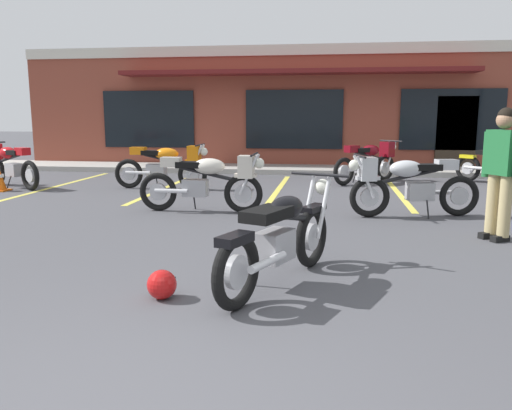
{
  "coord_description": "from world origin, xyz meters",
  "views": [
    {
      "loc": [
        1.12,
        -2.12,
        1.58
      ],
      "look_at": [
        0.26,
        3.73,
        0.55
      ],
      "focal_mm": 36.23,
      "sensor_mm": 36.0,
      "label": 1
    }
  ],
  "objects_px": {
    "motorcycle_silver_naked": "(165,165)",
    "helmet_on_pavement": "(162,284)",
    "motorcycle_red_sportbike": "(408,183)",
    "motorcycle_orange_scrambler": "(207,180)",
    "person_by_back_row": "(502,166)",
    "motorcycle_cream_vintage": "(10,163)",
    "motorcycle_black_cruiser": "(369,160)",
    "motorcycle_blue_standard": "(498,165)",
    "motorcycle_foreground_classic": "(280,237)"
  },
  "relations": [
    {
      "from": "motorcycle_foreground_classic",
      "to": "motorcycle_black_cruiser",
      "type": "xyz_separation_m",
      "value": [
        1.32,
        7.72,
        0.07
      ]
    },
    {
      "from": "motorcycle_black_cruiser",
      "to": "motorcycle_foreground_classic",
      "type": "bearing_deg",
      "value": -99.74
    },
    {
      "from": "motorcycle_orange_scrambler",
      "to": "helmet_on_pavement",
      "type": "relative_size",
      "value": 8.1
    },
    {
      "from": "motorcycle_red_sportbike",
      "to": "motorcycle_cream_vintage",
      "type": "bearing_deg",
      "value": 165.1
    },
    {
      "from": "motorcycle_black_cruiser",
      "to": "helmet_on_pavement",
      "type": "bearing_deg",
      "value": -105.59
    },
    {
      "from": "motorcycle_black_cruiser",
      "to": "motorcycle_silver_naked",
      "type": "height_order",
      "value": "same"
    },
    {
      "from": "motorcycle_red_sportbike",
      "to": "motorcycle_foreground_classic",
      "type": "bearing_deg",
      "value": -114.7
    },
    {
      "from": "motorcycle_orange_scrambler",
      "to": "motorcycle_black_cruiser",
      "type": "bearing_deg",
      "value": 55.65
    },
    {
      "from": "motorcycle_red_sportbike",
      "to": "helmet_on_pavement",
      "type": "bearing_deg",
      "value": -122.52
    },
    {
      "from": "motorcycle_foreground_classic",
      "to": "motorcycle_red_sportbike",
      "type": "height_order",
      "value": "same"
    },
    {
      "from": "motorcycle_foreground_classic",
      "to": "motorcycle_silver_naked",
      "type": "bearing_deg",
      "value": 117.23
    },
    {
      "from": "motorcycle_foreground_classic",
      "to": "person_by_back_row",
      "type": "relative_size",
      "value": 1.19
    },
    {
      "from": "motorcycle_black_cruiser",
      "to": "motorcycle_silver_naked",
      "type": "bearing_deg",
      "value": -158.53
    },
    {
      "from": "motorcycle_cream_vintage",
      "to": "motorcycle_orange_scrambler",
      "type": "bearing_deg",
      "value": -24.37
    },
    {
      "from": "motorcycle_blue_standard",
      "to": "helmet_on_pavement",
      "type": "height_order",
      "value": "motorcycle_blue_standard"
    },
    {
      "from": "motorcycle_red_sportbike",
      "to": "motorcycle_silver_naked",
      "type": "distance_m",
      "value": 5.3
    },
    {
      "from": "motorcycle_black_cruiser",
      "to": "motorcycle_orange_scrambler",
      "type": "relative_size",
      "value": 0.79
    },
    {
      "from": "motorcycle_orange_scrambler",
      "to": "person_by_back_row",
      "type": "relative_size",
      "value": 1.26
    },
    {
      "from": "motorcycle_red_sportbike",
      "to": "motorcycle_blue_standard",
      "type": "height_order",
      "value": "same"
    },
    {
      "from": "person_by_back_row",
      "to": "motorcycle_black_cruiser",
      "type": "bearing_deg",
      "value": 102.7
    },
    {
      "from": "motorcycle_red_sportbike",
      "to": "motorcycle_orange_scrambler",
      "type": "distance_m",
      "value": 3.21
    },
    {
      "from": "motorcycle_black_cruiser",
      "to": "motorcycle_orange_scrambler",
      "type": "distance_m",
      "value": 5.1
    },
    {
      "from": "motorcycle_red_sportbike",
      "to": "motorcycle_cream_vintage",
      "type": "xyz_separation_m",
      "value": [
        -8.21,
        2.19,
        0.0
      ]
    },
    {
      "from": "motorcycle_foreground_classic",
      "to": "motorcycle_blue_standard",
      "type": "distance_m",
      "value": 8.85
    },
    {
      "from": "motorcycle_orange_scrambler",
      "to": "motorcycle_blue_standard",
      "type": "bearing_deg",
      "value": 36.38
    },
    {
      "from": "motorcycle_red_sportbike",
      "to": "motorcycle_blue_standard",
      "type": "bearing_deg",
      "value": 58.28
    },
    {
      "from": "motorcycle_silver_naked",
      "to": "motorcycle_blue_standard",
      "type": "xyz_separation_m",
      "value": [
        7.31,
        1.78,
        -0.07
      ]
    },
    {
      "from": "motorcycle_blue_standard",
      "to": "helmet_on_pavement",
      "type": "relative_size",
      "value": 6.42
    },
    {
      "from": "motorcycle_cream_vintage",
      "to": "motorcycle_silver_naked",
      "type": "bearing_deg",
      "value": 3.49
    },
    {
      "from": "motorcycle_red_sportbike",
      "to": "motorcycle_orange_scrambler",
      "type": "relative_size",
      "value": 0.99
    },
    {
      "from": "motorcycle_black_cruiser",
      "to": "helmet_on_pavement",
      "type": "height_order",
      "value": "motorcycle_black_cruiser"
    },
    {
      "from": "motorcycle_foreground_classic",
      "to": "motorcycle_cream_vintage",
      "type": "xyz_separation_m",
      "value": [
        -6.56,
        5.77,
        0.07
      ]
    },
    {
      "from": "motorcycle_foreground_classic",
      "to": "motorcycle_cream_vintage",
      "type": "distance_m",
      "value": 8.74
    },
    {
      "from": "motorcycle_foreground_classic",
      "to": "motorcycle_orange_scrambler",
      "type": "xyz_separation_m",
      "value": [
        -1.56,
        3.5,
        0.07
      ]
    },
    {
      "from": "motorcycle_red_sportbike",
      "to": "person_by_back_row",
      "type": "relative_size",
      "value": 1.25
    },
    {
      "from": "motorcycle_orange_scrambler",
      "to": "motorcycle_cream_vintage",
      "type": "relative_size",
      "value": 1.11
    },
    {
      "from": "motorcycle_red_sportbike",
      "to": "motorcycle_cream_vintage",
      "type": "distance_m",
      "value": 8.5
    },
    {
      "from": "motorcycle_orange_scrambler",
      "to": "person_by_back_row",
      "type": "distance_m",
      "value": 4.36
    },
    {
      "from": "motorcycle_black_cruiser",
      "to": "person_by_back_row",
      "type": "xyz_separation_m",
      "value": [
        1.25,
        -5.54,
        0.42
      ]
    },
    {
      "from": "motorcycle_black_cruiser",
      "to": "person_by_back_row",
      "type": "distance_m",
      "value": 5.7
    },
    {
      "from": "motorcycle_foreground_classic",
      "to": "motorcycle_silver_naked",
      "type": "height_order",
      "value": "same"
    },
    {
      "from": "motorcycle_silver_naked",
      "to": "helmet_on_pavement",
      "type": "relative_size",
      "value": 8.11
    },
    {
      "from": "motorcycle_black_cruiser",
      "to": "motorcycle_cream_vintage",
      "type": "xyz_separation_m",
      "value": [
        -7.89,
        -1.95,
        0.0
      ]
    },
    {
      "from": "motorcycle_cream_vintage",
      "to": "person_by_back_row",
      "type": "bearing_deg",
      "value": -21.49
    },
    {
      "from": "motorcycle_silver_naked",
      "to": "person_by_back_row",
      "type": "bearing_deg",
      "value": -33.98
    },
    {
      "from": "motorcycle_foreground_classic",
      "to": "motorcycle_blue_standard",
      "type": "bearing_deg",
      "value": 61.41
    },
    {
      "from": "motorcycle_cream_vintage",
      "to": "helmet_on_pavement",
      "type": "distance_m",
      "value": 8.43
    },
    {
      "from": "motorcycle_cream_vintage",
      "to": "person_by_back_row",
      "type": "relative_size",
      "value": 1.13
    },
    {
      "from": "motorcycle_black_cruiser",
      "to": "person_by_back_row",
      "type": "bearing_deg",
      "value": -77.3
    },
    {
      "from": "motorcycle_blue_standard",
      "to": "helmet_on_pavement",
      "type": "distance_m",
      "value": 9.81
    }
  ]
}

